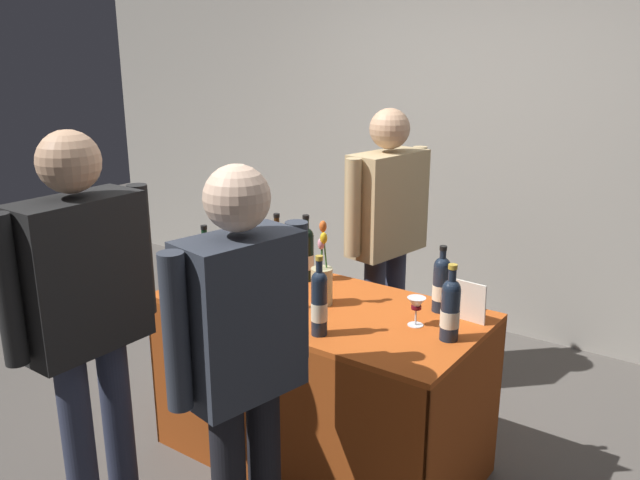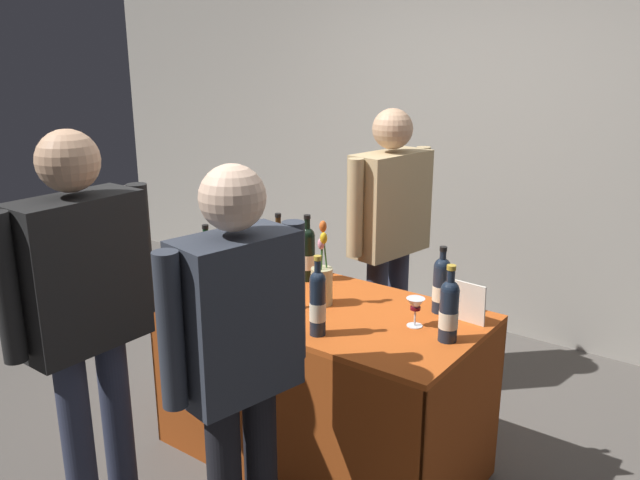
{
  "view_description": "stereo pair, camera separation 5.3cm",
  "coord_description": "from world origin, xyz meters",
  "px_view_note": "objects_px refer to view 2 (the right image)",
  "views": [
    {
      "loc": [
        1.57,
        -2.23,
        1.9
      ],
      "look_at": [
        0.0,
        0.0,
        1.09
      ],
      "focal_mm": 36.68,
      "sensor_mm": 36.0,
      "label": 1
    },
    {
      "loc": [
        1.61,
        -2.19,
        1.9
      ],
      "look_at": [
        0.0,
        0.0,
        1.09
      ],
      "focal_mm": 36.68,
      "sensor_mm": 36.0,
      "label": 2
    }
  ],
  "objects_px": {
    "tasting_table": "(320,354)",
    "flower_vase": "(322,281)",
    "featured_wine_bottle": "(254,281)",
    "vendor_presenter": "(390,224)",
    "taster_foreground_right": "(238,351)",
    "wine_glass_near_vendor": "(415,306)",
    "display_bottle_0": "(318,302)"
  },
  "relations": [
    {
      "from": "tasting_table",
      "to": "flower_vase",
      "type": "bearing_deg",
      "value": 47.58
    },
    {
      "from": "featured_wine_bottle",
      "to": "vendor_presenter",
      "type": "relative_size",
      "value": 0.2
    },
    {
      "from": "taster_foreground_right",
      "to": "vendor_presenter",
      "type": "bearing_deg",
      "value": 23.59
    },
    {
      "from": "tasting_table",
      "to": "wine_glass_near_vendor",
      "type": "xyz_separation_m",
      "value": [
        0.46,
        0.04,
        0.34
      ]
    },
    {
      "from": "wine_glass_near_vendor",
      "to": "flower_vase",
      "type": "relative_size",
      "value": 0.32
    },
    {
      "from": "display_bottle_0",
      "to": "vendor_presenter",
      "type": "relative_size",
      "value": 0.21
    },
    {
      "from": "tasting_table",
      "to": "featured_wine_bottle",
      "type": "distance_m",
      "value": 0.48
    },
    {
      "from": "wine_glass_near_vendor",
      "to": "flower_vase",
      "type": "bearing_deg",
      "value": -175.77
    },
    {
      "from": "wine_glass_near_vendor",
      "to": "vendor_presenter",
      "type": "height_order",
      "value": "vendor_presenter"
    },
    {
      "from": "wine_glass_near_vendor",
      "to": "flower_vase",
      "type": "distance_m",
      "value": 0.45
    },
    {
      "from": "wine_glass_near_vendor",
      "to": "featured_wine_bottle",
      "type": "bearing_deg",
      "value": -157.78
    },
    {
      "from": "flower_vase",
      "to": "taster_foreground_right",
      "type": "distance_m",
      "value": 0.8
    },
    {
      "from": "display_bottle_0",
      "to": "wine_glass_near_vendor",
      "type": "bearing_deg",
      "value": 47.8
    },
    {
      "from": "tasting_table",
      "to": "taster_foreground_right",
      "type": "xyz_separation_m",
      "value": [
        0.22,
        -0.76,
        0.38
      ]
    },
    {
      "from": "featured_wine_bottle",
      "to": "display_bottle_0",
      "type": "height_order",
      "value": "display_bottle_0"
    },
    {
      "from": "featured_wine_bottle",
      "to": "flower_vase",
      "type": "distance_m",
      "value": 0.3
    },
    {
      "from": "flower_vase",
      "to": "taster_foreground_right",
      "type": "height_order",
      "value": "taster_foreground_right"
    },
    {
      "from": "flower_vase",
      "to": "taster_foreground_right",
      "type": "relative_size",
      "value": 0.25
    },
    {
      "from": "featured_wine_bottle",
      "to": "taster_foreground_right",
      "type": "bearing_deg",
      "value": -52.56
    },
    {
      "from": "featured_wine_bottle",
      "to": "display_bottle_0",
      "type": "bearing_deg",
      "value": -6.04
    },
    {
      "from": "tasting_table",
      "to": "flower_vase",
      "type": "height_order",
      "value": "flower_vase"
    },
    {
      "from": "featured_wine_bottle",
      "to": "taster_foreground_right",
      "type": "height_order",
      "value": "taster_foreground_right"
    },
    {
      "from": "featured_wine_bottle",
      "to": "vendor_presenter",
      "type": "distance_m",
      "value": 1.06
    },
    {
      "from": "tasting_table",
      "to": "taster_foreground_right",
      "type": "distance_m",
      "value": 0.88
    },
    {
      "from": "tasting_table",
      "to": "wine_glass_near_vendor",
      "type": "bearing_deg",
      "value": 4.95
    },
    {
      "from": "display_bottle_0",
      "to": "featured_wine_bottle",
      "type": "bearing_deg",
      "value": 173.96
    },
    {
      "from": "display_bottle_0",
      "to": "flower_vase",
      "type": "height_order",
      "value": "flower_vase"
    },
    {
      "from": "tasting_table",
      "to": "display_bottle_0",
      "type": "relative_size",
      "value": 4.39
    },
    {
      "from": "vendor_presenter",
      "to": "featured_wine_bottle",
      "type": "bearing_deg",
      "value": 6.61
    },
    {
      "from": "wine_glass_near_vendor",
      "to": "vendor_presenter",
      "type": "bearing_deg",
      "value": 126.74
    },
    {
      "from": "tasting_table",
      "to": "vendor_presenter",
      "type": "relative_size",
      "value": 0.92
    },
    {
      "from": "display_bottle_0",
      "to": "flower_vase",
      "type": "xyz_separation_m",
      "value": [
        -0.18,
        0.27,
        -0.03
      ]
    }
  ]
}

